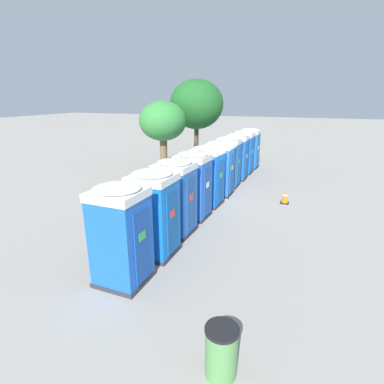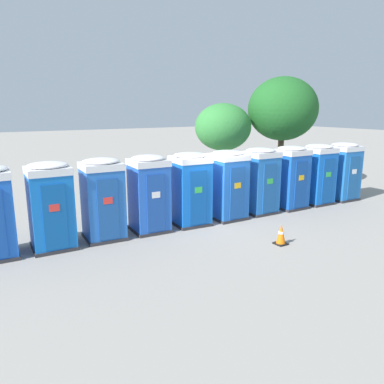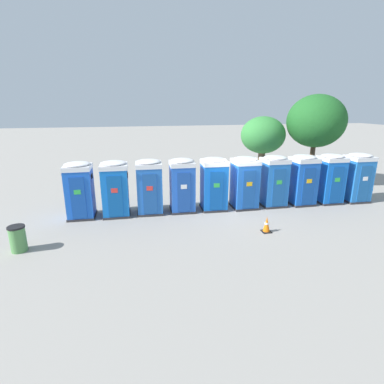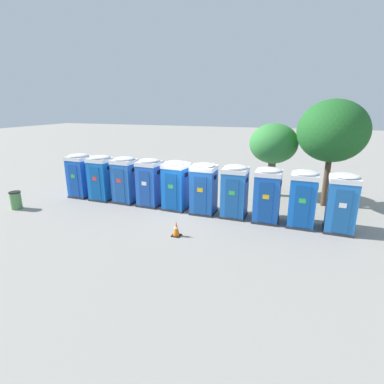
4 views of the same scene
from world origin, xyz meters
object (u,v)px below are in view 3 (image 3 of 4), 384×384
object	(u,v)px
portapotty_4	(214,184)
trash_can	(18,239)
portapotty_6	(274,181)
portapotty_9	(357,177)
portapotty_2	(149,186)
portapotty_1	(115,188)
portapotty_0	(80,190)
portapotty_3	(182,185)
traffic_cone	(267,225)
portapotty_8	(330,178)
street_tree_1	(316,121)
portapotty_7	(302,180)
street_tree_0	(263,136)
portapotty_5	(245,182)

from	to	relation	value
portapotty_4	trash_can	xyz separation A→B (m)	(-7.88, -2.76, -0.81)
portapotty_6	portapotty_9	size ratio (longest dim) A/B	1.00
portapotty_2	trash_can	distance (m)	5.69
portapotty_1	portapotty_0	bearing A→B (deg)	176.58
portapotty_3	traffic_cone	distance (m)	4.39
portapotty_1	trash_can	world-z (taller)	portapotty_1
portapotty_9	portapotty_8	bearing A→B (deg)	176.11
portapotty_0	portapotty_6	distance (m)	9.22
portapotty_2	street_tree_1	world-z (taller)	street_tree_1
portapotty_6	portapotty_9	distance (m)	4.61
portapotty_9	portapotty_1	bearing A→B (deg)	177.52
portapotty_3	portapotty_8	bearing A→B (deg)	-2.80
portapotty_7	portapotty_0	bearing A→B (deg)	177.59
portapotty_3	portapotty_0	bearing A→B (deg)	178.21
portapotty_1	portapotty_7	size ratio (longest dim) A/B	1.00
portapotty_6	portapotty_8	xyz separation A→B (m)	(3.07, -0.18, 0.00)
portapotty_0	street_tree_0	world-z (taller)	street_tree_0
portapotty_0	portapotty_9	size ratio (longest dim) A/B	1.00
portapotty_0	traffic_cone	xyz separation A→B (m)	(7.42, -3.38, -0.97)
portapotty_1	street_tree_0	size ratio (longest dim) A/B	0.60
portapotty_5	portapotty_2	bearing A→B (deg)	176.67
portapotty_3	portapotty_2	bearing A→B (deg)	177.48
portapotty_5	trash_can	distance (m)	9.82
portapotty_9	portapotty_6	bearing A→B (deg)	176.52
portapotty_9	street_tree_0	xyz separation A→B (m)	(-3.27, 4.55, 1.77)
portapotty_4	portapotty_5	distance (m)	1.54
portapotty_3	street_tree_0	xyz separation A→B (m)	(5.93, 4.07, 1.77)
portapotty_2	street_tree_0	world-z (taller)	street_tree_0
portapotty_9	trash_can	xyz separation A→B (m)	(-15.56, -2.37, -0.81)
portapotty_3	portapotty_8	world-z (taller)	same
portapotty_1	portapotty_6	world-z (taller)	same
portapotty_3	portapotty_6	world-z (taller)	same
portapotty_8	traffic_cone	size ratio (longest dim) A/B	3.97
street_tree_0	portapotty_3	bearing A→B (deg)	-145.53
portapotty_1	portapotty_6	xyz separation A→B (m)	(7.68, -0.25, 0.00)
traffic_cone	portapotty_5	bearing A→B (deg)	85.21
portapotty_6	street_tree_0	world-z (taller)	street_tree_0
portapotty_3	street_tree_1	bearing A→B (deg)	18.94
portapotty_5	trash_can	world-z (taller)	portapotty_5
portapotty_1	portapotty_9	size ratio (longest dim) A/B	1.00
portapotty_4	street_tree_1	distance (m)	8.40
portapotty_3	portapotty_8	size ratio (longest dim) A/B	1.00
portapotty_0	portapotty_9	bearing A→B (deg)	-2.59
trash_can	traffic_cone	world-z (taller)	trash_can
portapotty_4	portapotty_7	distance (m)	4.61
portapotty_2	traffic_cone	size ratio (longest dim) A/B	3.97
portapotty_5	traffic_cone	xyz separation A→B (m)	(-0.25, -3.03, -0.97)
street_tree_0	street_tree_1	size ratio (longest dim) A/B	0.77
street_tree_0	portapotty_6	bearing A→B (deg)	-107.26
street_tree_1	traffic_cone	size ratio (longest dim) A/B	8.66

